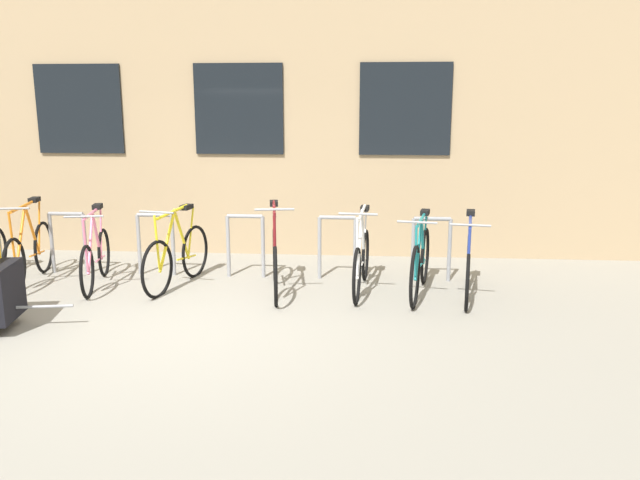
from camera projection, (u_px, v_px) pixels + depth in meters
ground_plane at (180, 325)px, 6.37m from camera, size 42.00×42.00×0.00m
storefront_building at (273, 68)px, 12.06m from camera, size 28.00×6.58×5.88m
bike_rack at (200, 239)px, 8.14m from camera, size 6.51×0.05×0.83m
bicycle_yellow at (177, 256)px, 7.72m from camera, size 0.48×1.63×1.03m
bicycle_orange at (30, 252)px, 7.88m from camera, size 0.49×1.74×1.06m
bicycle_teal at (420, 262)px, 7.39m from camera, size 0.49×1.73×0.98m
bicycle_maroon at (275, 260)px, 7.48m from camera, size 0.45×1.69×1.11m
bicycle_white at (361, 260)px, 7.54m from camera, size 0.44×1.71×1.05m
bicycle_pink at (96, 257)px, 7.75m from camera, size 0.51×1.61×1.00m
bicycle_blue at (468, 266)px, 7.31m from camera, size 0.45×1.66×0.99m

